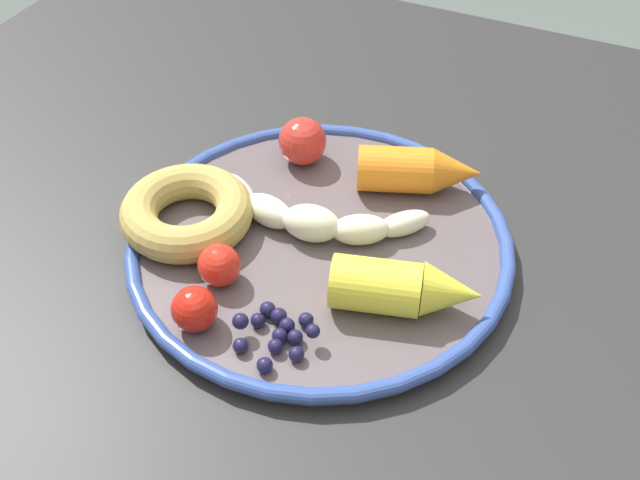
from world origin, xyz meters
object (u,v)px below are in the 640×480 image
(carrot_yellow, at_px, (406,289))
(blueberry_pile, at_px, (276,332))
(plate, at_px, (320,243))
(tomato_far, at_px, (194,309))
(dining_table, at_px, (367,365))
(tomato_near, at_px, (302,141))
(carrot_orange, at_px, (419,171))
(banana, at_px, (315,218))
(tomato_mid, at_px, (219,265))
(donut, at_px, (185,214))

(carrot_yellow, xyz_separation_m, blueberry_pile, (-0.07, -0.06, -0.01))
(plate, xyz_separation_m, tomato_far, (-0.04, -0.12, 0.02))
(dining_table, bearing_deg, tomato_near, 134.40)
(carrot_orange, xyz_separation_m, blueberry_pile, (-0.04, -0.20, -0.01))
(blueberry_pile, bearing_deg, plate, 97.31)
(banana, bearing_deg, tomato_near, 121.65)
(banana, distance_m, carrot_yellow, 0.11)
(plate, distance_m, banana, 0.02)
(carrot_yellow, distance_m, tomato_mid, 0.14)
(carrot_yellow, relative_size, tomato_far, 3.42)
(carrot_orange, xyz_separation_m, donut, (-0.15, -0.12, -0.00))
(dining_table, xyz_separation_m, carrot_orange, (-0.01, 0.12, 0.12))
(plate, xyz_separation_m, blueberry_pile, (0.01, -0.10, 0.01))
(plate, distance_m, donut, 0.11)
(banana, bearing_deg, plate, -47.94)
(carrot_yellow, bearing_deg, blueberry_pile, -138.52)
(plate, bearing_deg, dining_table, -26.81)
(plate, bearing_deg, banana, 132.06)
(carrot_yellow, distance_m, donut, 0.19)
(tomato_mid, bearing_deg, tomato_far, -82.66)
(dining_table, bearing_deg, banana, 149.54)
(carrot_orange, distance_m, blueberry_pile, 0.20)
(tomato_near, xyz_separation_m, tomato_mid, (0.01, -0.16, -0.00))
(donut, bearing_deg, carrot_yellow, -2.48)
(dining_table, relative_size, carrot_orange, 9.99)
(carrot_yellow, height_order, tomato_mid, carrot_yellow)
(donut, distance_m, tomato_mid, 0.07)
(blueberry_pile, relative_size, tomato_near, 1.43)
(carrot_orange, relative_size, donut, 1.04)
(blueberry_pile, bearing_deg, tomato_near, 110.16)
(tomato_near, bearing_deg, tomato_mid, -87.51)
(plate, distance_m, carrot_orange, 0.11)
(tomato_mid, xyz_separation_m, tomato_far, (0.01, -0.04, 0.00))
(tomato_near, bearing_deg, plate, -57.01)
(dining_table, relative_size, carrot_yellow, 9.75)
(carrot_yellow, height_order, tomato_far, carrot_yellow)
(carrot_orange, bearing_deg, blueberry_pile, -100.55)
(dining_table, relative_size, tomato_mid, 34.03)
(banana, relative_size, tomato_near, 4.50)
(carrot_orange, bearing_deg, plate, -118.16)
(dining_table, height_order, carrot_orange, carrot_orange)
(blueberry_pile, bearing_deg, banana, 101.14)
(banana, height_order, carrot_orange, carrot_orange)
(carrot_orange, distance_m, donut, 0.20)
(carrot_orange, relative_size, tomato_far, 3.33)
(carrot_yellow, relative_size, blueberry_pile, 1.88)
(banana, xyz_separation_m, carrot_orange, (0.06, 0.08, 0.01))
(dining_table, xyz_separation_m, carrot_yellow, (0.03, -0.01, 0.12))
(dining_table, relative_size, blueberry_pile, 18.30)
(donut, bearing_deg, tomato_mid, -36.01)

